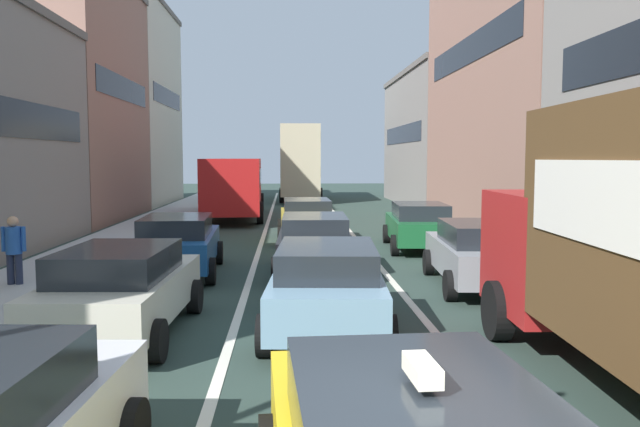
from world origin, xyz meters
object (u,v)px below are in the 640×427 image
sedan_left_lane_third (178,243)px  sedan_right_lane_behind_truck (480,252)px  wagon_left_lane_second (121,288)px  hatchback_centre_lane_third (314,242)px  coupe_centre_lane_fourth (307,218)px  sedan_centre_lane_second (327,285)px  wagon_right_lane_far (419,225)px  pedestrian_near_kerb (14,248)px  bus_mid_queue_primary (235,182)px  bus_far_queue_secondary (301,160)px

sedan_left_lane_third → sedan_right_lane_behind_truck: size_ratio=0.99×
wagon_left_lane_second → sedan_left_lane_third: size_ratio=1.00×
hatchback_centre_lane_third → coupe_centre_lane_fourth: (-0.02, 6.35, 0.00)m
sedan_right_lane_behind_truck → sedan_left_lane_third: bearing=78.8°
sedan_centre_lane_second → sedan_right_lane_behind_truck: bearing=-42.9°
wagon_right_lane_far → pedestrian_near_kerb: size_ratio=2.66×
sedan_right_lane_behind_truck → bus_mid_queue_primary: bearing=25.9°
bus_mid_queue_primary → sedan_left_lane_third: bearing=177.3°
hatchback_centre_lane_third → sedan_right_lane_behind_truck: (3.67, -1.98, 0.00)m
bus_mid_queue_primary → pedestrian_near_kerb: bus_mid_queue_primary is taller
sedan_centre_lane_second → sedan_right_lane_behind_truck: 5.08m
wagon_right_lane_far → pedestrian_near_kerb: pedestrian_near_kerb is taller
wagon_right_lane_far → bus_mid_queue_primary: 13.16m
coupe_centre_lane_fourth → bus_far_queue_secondary: (0.27, 22.13, 2.03)m
bus_far_queue_secondary → hatchback_centre_lane_third: bearing=-178.8°
sedan_right_lane_behind_truck → sedan_centre_lane_second: bearing=137.4°
wagon_right_lane_far → sedan_left_lane_third: bearing=124.4°
hatchback_centre_lane_third → pedestrian_near_kerb: size_ratio=2.61×
sedan_centre_lane_second → bus_mid_queue_primary: bus_mid_queue_primary is taller
sedan_left_lane_third → coupe_centre_lane_fourth: (3.43, 6.41, 0.00)m
wagon_left_lane_second → bus_far_queue_secondary: bearing=-3.8°
sedan_right_lane_behind_truck → pedestrian_near_kerb: bearing=93.0°
bus_mid_queue_primary → bus_far_queue_secondary: size_ratio=1.00×
sedan_centre_lane_second → sedan_left_lane_third: (-3.43, 5.41, 0.00)m
sedan_left_lane_third → sedan_right_lane_behind_truck: same height
sedan_centre_lane_second → sedan_right_lane_behind_truck: size_ratio=1.00×
hatchback_centre_lane_third → bus_mid_queue_primary: bearing=13.4°
coupe_centre_lane_fourth → bus_mid_queue_primary: bearing=19.3°
wagon_right_lane_far → bus_far_queue_secondary: (-3.29, 24.44, 2.03)m
sedan_centre_lane_second → wagon_right_lane_far: size_ratio=1.00×
bus_mid_queue_primary → bus_far_queue_secondary: bearing=-17.1°
hatchback_centre_lane_third → sedan_left_lane_third: size_ratio=0.99×
sedan_left_lane_third → bus_far_queue_secondary: (3.70, 28.55, 2.03)m
wagon_right_lane_far → bus_far_queue_secondary: size_ratio=0.42×
hatchback_centre_lane_third → coupe_centre_lane_fourth: bearing=1.4°
sedan_left_lane_third → bus_far_queue_secondary: size_ratio=0.41×
coupe_centre_lane_fourth → sedan_right_lane_behind_truck: size_ratio=0.98×
hatchback_centre_lane_third → wagon_right_lane_far: same height
sedan_left_lane_third → pedestrian_near_kerb: 3.72m
coupe_centre_lane_fourth → bus_mid_queue_primary: 9.54m
sedan_left_lane_third → wagon_right_lane_far: size_ratio=0.99×
hatchback_centre_lane_third → sedan_left_lane_third: (-3.45, -0.06, 0.00)m
sedan_right_lane_behind_truck → bus_far_queue_secondary: bus_far_queue_secondary is taller
wagon_left_lane_second → coupe_centre_lane_fourth: same height
coupe_centre_lane_fourth → bus_far_queue_secondary: bus_far_queue_secondary is taller
bus_far_queue_secondary → pedestrian_near_kerb: size_ratio=6.37×
sedan_centre_lane_second → wagon_left_lane_second: size_ratio=1.01×
coupe_centre_lane_fourth → wagon_right_lane_far: same height
sedan_centre_lane_second → wagon_left_lane_second: same height
coupe_centre_lane_fourth → sedan_right_lane_behind_truck: 9.11m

